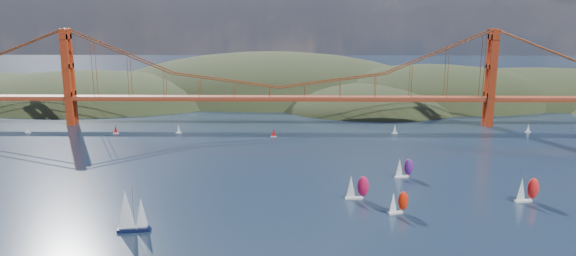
{
  "coord_description": "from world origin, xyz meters",
  "views": [
    {
      "loc": [
        10.13,
        -136.81,
        70.55
      ],
      "look_at": [
        6.76,
        90.0,
        18.72
      ],
      "focal_mm": 35.0,
      "sensor_mm": 36.0,
      "label": 1
    }
  ],
  "objects_px": {
    "racer_0": "(357,187)",
    "racer_2": "(527,189)",
    "racer_rwb": "(404,168)",
    "sloop_navy": "(131,211)",
    "racer_1": "(398,202)"
  },
  "relations": [
    {
      "from": "racer_1",
      "to": "racer_rwb",
      "type": "distance_m",
      "value": 40.68
    },
    {
      "from": "sloop_navy",
      "to": "racer_2",
      "type": "height_order",
      "value": "sloop_navy"
    },
    {
      "from": "sloop_navy",
      "to": "racer_rwb",
      "type": "bearing_deg",
      "value": 21.9
    },
    {
      "from": "racer_0",
      "to": "racer_rwb",
      "type": "distance_m",
      "value": 33.63
    },
    {
      "from": "racer_2",
      "to": "racer_0",
      "type": "bearing_deg",
      "value": 166.73
    },
    {
      "from": "racer_0",
      "to": "racer_1",
      "type": "relative_size",
      "value": 1.13
    },
    {
      "from": "racer_rwb",
      "to": "racer_0",
      "type": "bearing_deg",
      "value": -141.55
    },
    {
      "from": "racer_1",
      "to": "racer_2",
      "type": "height_order",
      "value": "racer_2"
    },
    {
      "from": "racer_1",
      "to": "sloop_navy",
      "type": "bearing_deg",
      "value": 168.31
    },
    {
      "from": "sloop_navy",
      "to": "racer_2",
      "type": "distance_m",
      "value": 136.68
    },
    {
      "from": "racer_1",
      "to": "racer_rwb",
      "type": "relative_size",
      "value": 0.97
    },
    {
      "from": "racer_0",
      "to": "racer_2",
      "type": "distance_m",
      "value": 60.48
    },
    {
      "from": "racer_1",
      "to": "racer_rwb",
      "type": "bearing_deg",
      "value": 54.16
    },
    {
      "from": "racer_0",
      "to": "racer_2",
      "type": "bearing_deg",
      "value": -6.21
    },
    {
      "from": "sloop_navy",
      "to": "racer_1",
      "type": "relative_size",
      "value": 1.75
    }
  ]
}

